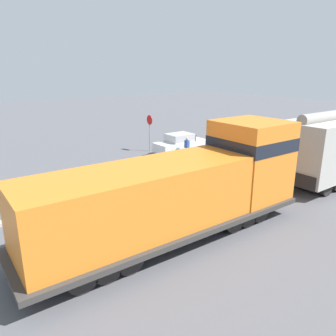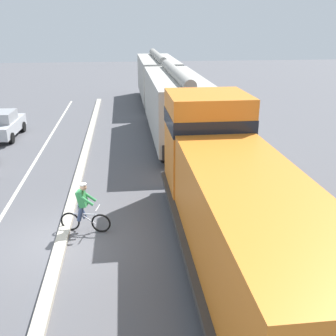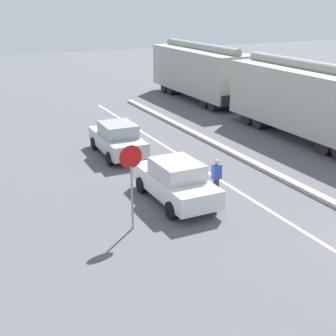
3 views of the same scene
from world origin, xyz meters
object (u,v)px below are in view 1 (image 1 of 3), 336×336
Objects in this scene: parked_car_silver at (236,135)px; stop_sign at (150,126)px; locomotive at (188,191)px; parked_car_white at (181,144)px; pedestrian_by_cars at (187,148)px; cyclist at (161,177)px.

parked_car_silver is 7.95m from stop_sign.
parked_car_white is (-10.16, 7.60, -0.98)m from locomotive.
stop_sign is at bearing -106.61° from parked_car_silver.
parked_car_white is 2.91m from stop_sign.
pedestrian_by_cars is at bearing 141.06° from locomotive.
cyclist is (5.79, -11.98, 0.00)m from parked_car_silver.
cyclist reaches higher than parked_car_white.
locomotive reaches higher than parked_car_white.
stop_sign is at bearing -167.77° from pedestrian_by_cars.
locomotive is at bearing -53.54° from parked_car_silver.
pedestrian_by_cars is (-4.33, 5.26, 0.03)m from cyclist.
parked_car_silver is at bearing 126.46° from locomotive.
pedestrian_by_cars is at bearing 129.45° from cyclist.
cyclist reaches higher than pedestrian_by_cars.
parked_car_silver is at bearing 102.24° from pedestrian_by_cars.
cyclist is at bearing -64.23° from parked_car_silver.
cyclist reaches higher than parked_car_silver.
locomotive is 4.03× the size of stop_sign.
parked_car_white is 8.18m from cyclist.
locomotive reaches higher than pedestrian_by_cars.
parked_car_white is 0.99× the size of parked_car_silver.
cyclist is at bearing -50.55° from pedestrian_by_cars.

